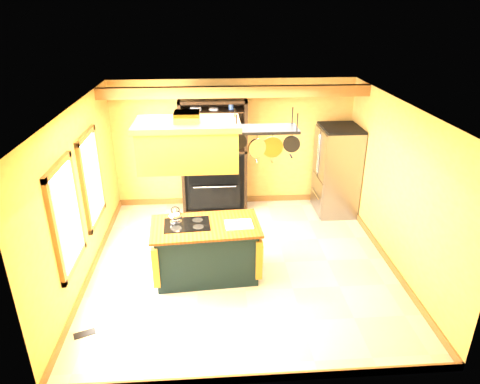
{
  "coord_description": "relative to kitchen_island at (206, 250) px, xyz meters",
  "views": [
    {
      "loc": [
        -0.47,
        -6.15,
        4.09
      ],
      "look_at": [
        -0.01,
        0.3,
        1.21
      ],
      "focal_mm": 32.0,
      "sensor_mm": 36.0,
      "label": 1
    }
  ],
  "objects": [
    {
      "name": "floor_register",
      "position": [
        -1.65,
        -1.27,
        -0.46
      ],
      "size": [
        0.3,
        0.22,
        0.01
      ],
      "primitive_type": "cube",
      "rotation": [
        0.0,
        0.0,
        0.38
      ],
      "color": "black",
      "rests_on": "floor"
    },
    {
      "name": "wall_back",
      "position": [
        0.6,
        2.77,
        0.88
      ],
      "size": [
        5.0,
        0.02,
        2.7
      ],
      "primitive_type": "cube",
      "color": "#DBA650",
      "rests_on": "floor"
    },
    {
      "name": "ceiling_beam",
      "position": [
        0.6,
        1.97,
        2.12
      ],
      "size": [
        5.0,
        0.15,
        0.2
      ],
      "primitive_type": "cube",
      "color": "#94562D",
      "rests_on": "ceiling"
    },
    {
      "name": "wall_right",
      "position": [
        3.1,
        0.27,
        0.88
      ],
      "size": [
        0.02,
        5.0,
        2.7
      ],
      "primitive_type": "cube",
      "color": "#DBA650",
      "rests_on": "floor"
    },
    {
      "name": "refrigerator",
      "position": [
        2.69,
        2.17,
        0.41
      ],
      "size": [
        0.78,
        0.92,
        1.8
      ],
      "color": "gray",
      "rests_on": "floor"
    },
    {
      "name": "kitchen_island",
      "position": [
        0.0,
        0.0,
        0.0
      ],
      "size": [
        1.75,
        1.05,
        1.11
      ],
      "rotation": [
        0.0,
        0.0,
        0.07
      ],
      "color": "#13262C",
      "rests_on": "floor"
    },
    {
      "name": "pot_rack",
      "position": [
        0.91,
        0.0,
        1.87
      ],
      "size": [
        0.99,
        0.47,
        0.72
      ],
      "color": "black",
      "rests_on": "ceiling"
    },
    {
      "name": "wall_left",
      "position": [
        -1.9,
        0.27,
        0.88
      ],
      "size": [
        0.02,
        5.0,
        2.7
      ],
      "primitive_type": "cube",
      "color": "#DBA650",
      "rests_on": "floor"
    },
    {
      "name": "ceiling",
      "position": [
        0.6,
        0.27,
        2.23
      ],
      "size": [
        5.0,
        5.0,
        0.0
      ],
      "primitive_type": "plane",
      "rotation": [
        3.14,
        0.0,
        0.0
      ],
      "color": "white",
      "rests_on": "wall_back"
    },
    {
      "name": "window_near",
      "position": [
        -1.87,
        -0.53,
        0.93
      ],
      "size": [
        0.06,
        1.06,
        1.56
      ],
      "color": "#94562D",
      "rests_on": "wall_left"
    },
    {
      "name": "range_hood",
      "position": [
        -0.2,
        -0.0,
        1.78
      ],
      "size": [
        1.48,
        0.84,
        0.8
      ],
      "color": "#B6842D",
      "rests_on": "ceiling"
    },
    {
      "name": "wall_front",
      "position": [
        0.6,
        -2.23,
        0.88
      ],
      "size": [
        5.0,
        0.02,
        2.7
      ],
      "primitive_type": "cube",
      "color": "#DBA650",
      "rests_on": "floor"
    },
    {
      "name": "window_far",
      "position": [
        -1.87,
        0.87,
        0.93
      ],
      "size": [
        0.06,
        1.06,
        1.56
      ],
      "color": "#94562D",
      "rests_on": "wall_left"
    },
    {
      "name": "hutch",
      "position": [
        0.18,
        2.51,
        0.44
      ],
      "size": [
        1.34,
        0.61,
        2.37
      ],
      "color": "black",
      "rests_on": "floor"
    },
    {
      "name": "floor",
      "position": [
        0.6,
        0.27,
        -0.47
      ],
      "size": [
        5.0,
        5.0,
        0.0
      ],
      "primitive_type": "plane",
      "color": "beige",
      "rests_on": "ground"
    }
  ]
}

